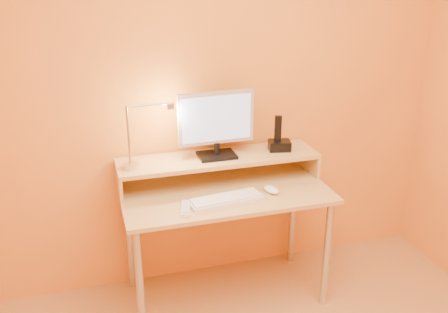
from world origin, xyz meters
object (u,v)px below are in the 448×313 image
object	(u,v)px
lamp_base	(131,166)
keyboard	(226,200)
phone_dock	(279,145)
monitor_panel	(216,118)
mouse	(271,190)
remote_control	(186,209)

from	to	relation	value
lamp_base	keyboard	xyz separation A→B (m)	(0.48, -0.25, -0.16)
phone_dock	keyboard	bearing A→B (deg)	-134.10
monitor_panel	mouse	bearing A→B (deg)	-46.44
lamp_base	phone_dock	bearing A→B (deg)	1.89
lamp_base	keyboard	size ratio (longest dim) A/B	0.24
monitor_panel	remote_control	world-z (taller)	monitor_panel
phone_dock	mouse	size ratio (longest dim) A/B	1.14
phone_dock	mouse	world-z (taller)	phone_dock
phone_dock	remote_control	size ratio (longest dim) A/B	0.76
lamp_base	phone_dock	world-z (taller)	phone_dock
lamp_base	remote_control	world-z (taller)	lamp_base
monitor_panel	lamp_base	size ratio (longest dim) A/B	4.51
mouse	lamp_base	bearing A→B (deg)	147.15
phone_dock	remote_control	world-z (taller)	phone_dock
monitor_panel	lamp_base	distance (m)	0.56
lamp_base	remote_control	size ratio (longest dim) A/B	0.58
lamp_base	phone_dock	distance (m)	0.91
monitor_panel	phone_dock	distance (m)	0.45
remote_control	keyboard	bearing A→B (deg)	21.99
monitor_panel	mouse	distance (m)	0.52
monitor_panel	lamp_base	bearing A→B (deg)	-177.34
mouse	keyboard	bearing A→B (deg)	171.02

